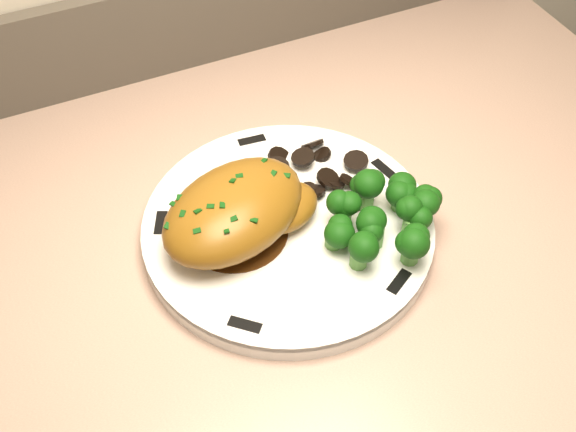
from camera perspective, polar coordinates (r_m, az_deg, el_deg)
name	(u,v)px	position (r m, az deg, el deg)	size (l,w,h in m)	color
plate	(288,229)	(0.73, 0.00, -1.03)	(0.29, 0.29, 0.02)	white
rim_accent_0	(252,140)	(0.80, -2.88, 5.99)	(0.03, 0.01, 0.00)	black
rim_accent_1	(161,223)	(0.73, -10.02, -0.54)	(0.03, 0.01, 0.00)	black
rim_accent_2	(245,325)	(0.65, -3.43, -8.59)	(0.03, 0.01, 0.00)	black
rim_accent_3	(399,282)	(0.68, 8.77, -5.16)	(0.03, 0.01, 0.00)	black
rim_accent_4	(384,169)	(0.78, 7.56, 3.71)	(0.03, 0.01, 0.00)	black
gravy_pool	(236,231)	(0.71, -4.17, -1.22)	(0.11, 0.11, 0.00)	#3D1F0B
chicken_breast	(240,211)	(0.69, -3.82, 0.44)	(0.19, 0.16, 0.06)	#925E19
mushroom_pile	(313,172)	(0.76, 1.97, 3.49)	(0.10, 0.08, 0.03)	black
broccoli_florets	(381,219)	(0.70, 7.39, -0.21)	(0.12, 0.10, 0.04)	#56973F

